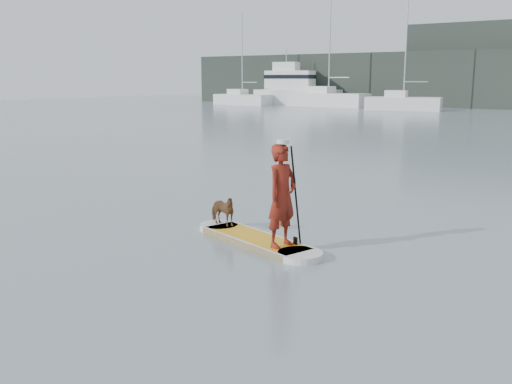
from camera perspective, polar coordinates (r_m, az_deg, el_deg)
The scene contains 11 objects.
ground at distance 13.88m, azimuth 8.90°, elevation -1.78°, with size 140.00×140.00×0.00m, color slate.
paddleboard at distance 10.98m, azimuth 0.00°, elevation -4.82°, with size 3.18×1.57×0.12m.
paddler at distance 10.18m, azimuth 2.63°, elevation -0.36°, with size 0.68×0.45×1.86m, color maroon.
white_cap at distance 10.03m, azimuth 2.68°, elevation 5.05°, with size 0.22×0.22×0.07m, color silver.
dog at distance 11.77m, azimuth -3.46°, elevation -1.83°, with size 0.34×0.75×0.64m, color #502D1B.
paddle at distance 10.34m, azimuth 4.00°, elevation -1.64°, with size 0.12×0.29×2.00m.
sailboat_a at distance 68.89m, azimuth -1.41°, elevation 9.32°, with size 7.35×2.68×10.50m.
sailboat_b at distance 64.88m, azimuth 7.20°, elevation 9.30°, with size 9.40×3.66×13.63m.
sailboat_c at distance 58.78m, azimuth 14.45°, elevation 8.67°, with size 7.54×3.61×10.38m.
motor_yacht_b at distance 68.56m, azimuth 3.85°, elevation 10.22°, with size 10.40×5.02×6.58m.
shore_building_west at distance 68.13m, azimuth 20.91°, elevation 11.75°, with size 14.00×4.00×9.00m, color black.
Camera 1 is at (5.63, -12.30, 3.11)m, focal length 40.00 mm.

